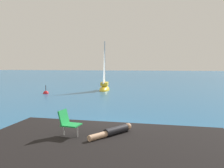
{
  "coord_description": "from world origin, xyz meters",
  "views": [
    {
      "loc": [
        1.39,
        -10.65,
        3.21
      ],
      "look_at": [
        -1.85,
        13.11,
        1.04
      ],
      "focal_mm": 39.73,
      "sensor_mm": 36.0,
      "label": 1
    }
  ],
  "objects_px": {
    "sailboat_near": "(104,87)",
    "person_sunbather": "(113,131)",
    "beach_chair": "(68,122)",
    "marker_buoy": "(46,94)"
  },
  "relations": [
    {
      "from": "sailboat_near",
      "to": "person_sunbather",
      "type": "distance_m",
      "value": 20.2
    },
    {
      "from": "sailboat_near",
      "to": "person_sunbather",
      "type": "xyz_separation_m",
      "value": [
        3.61,
        -19.87,
        0.71
      ]
    },
    {
      "from": "sailboat_near",
      "to": "marker_buoy",
      "type": "relative_size",
      "value": 5.34
    },
    {
      "from": "sailboat_near",
      "to": "person_sunbather",
      "type": "bearing_deg",
      "value": -172.56
    },
    {
      "from": "sailboat_near",
      "to": "beach_chair",
      "type": "relative_size",
      "value": 7.56
    },
    {
      "from": "person_sunbather",
      "to": "sailboat_near",
      "type": "bearing_deg",
      "value": -131.12
    },
    {
      "from": "person_sunbather",
      "to": "beach_chair",
      "type": "distance_m",
      "value": 1.44
    },
    {
      "from": "person_sunbather",
      "to": "beach_chair",
      "type": "xyz_separation_m",
      "value": [
        -1.38,
        -0.28,
        0.33
      ]
    },
    {
      "from": "person_sunbather",
      "to": "marker_buoy",
      "type": "distance_m",
      "value": 18.5
    },
    {
      "from": "person_sunbather",
      "to": "beach_chair",
      "type": "bearing_deg",
      "value": -39.98
    }
  ]
}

